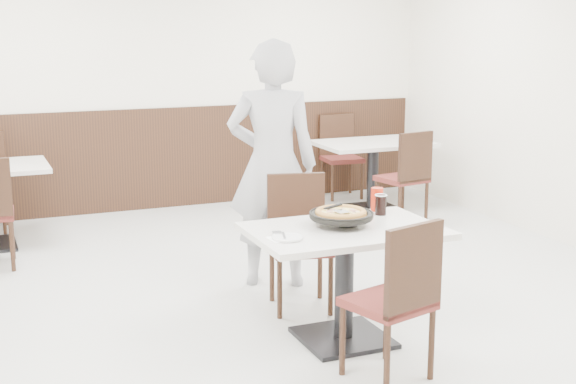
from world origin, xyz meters
name	(u,v)px	position (x,y,z in m)	size (l,w,h in m)	color
floor	(291,309)	(0.00, 0.00, 0.00)	(7.00, 7.00, 0.00)	#AFAFAA
wall_back	(167,80)	(0.00, 3.50, 1.40)	(6.00, 0.04, 2.80)	silver
wainscot_back	(170,158)	(0.00, 3.48, 0.55)	(5.90, 0.03, 1.10)	black
main_table	(344,285)	(0.09, -0.66, 0.38)	(1.20, 0.80, 0.75)	silver
chair_near	(388,299)	(0.08, -1.24, 0.47)	(0.42, 0.42, 0.95)	black
chair_far	(301,244)	(0.07, -0.01, 0.47)	(0.42, 0.42, 0.95)	black
trivet	(347,223)	(0.13, -0.61, 0.77)	(0.13, 0.13, 0.04)	black
pizza_pan	(341,219)	(0.09, -0.60, 0.79)	(0.33, 0.33, 0.01)	black
pizza	(341,215)	(0.11, -0.56, 0.81)	(0.34, 0.34, 0.02)	#BF863E
pizza_server	(342,211)	(0.09, -0.60, 0.84)	(0.08, 0.10, 0.00)	silver
napkin	(282,239)	(-0.38, -0.75, 0.75)	(0.15, 0.15, 0.00)	white
side_plate	(287,238)	(-0.35, -0.77, 0.76)	(0.19, 0.19, 0.01)	white
fork	(284,235)	(-0.36, -0.74, 0.77)	(0.01, 0.16, 0.00)	silver
cola_glass	(381,205)	(0.47, -0.44, 0.81)	(0.07, 0.07, 0.13)	black
red_cup	(377,199)	(0.50, -0.33, 0.83)	(0.08, 0.08, 0.16)	#AD1C09
diner_person	(272,164)	(0.09, 0.59, 0.95)	(0.69, 0.45, 1.90)	#A2A2A6
bg_table_right	(373,176)	(1.99, 2.50, 0.38)	(1.20, 0.80, 0.75)	silver
bg_chair_right_near	(402,177)	(2.01, 1.90, 0.47)	(0.42, 0.42, 0.95)	black
bg_chair_right_far	(342,157)	(1.97, 3.21, 0.47)	(0.42, 0.42, 0.95)	black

